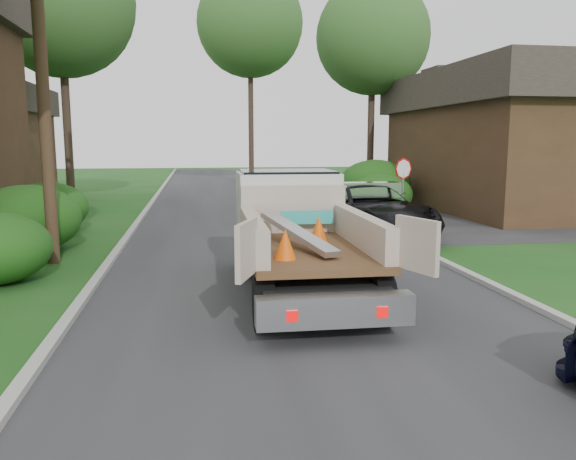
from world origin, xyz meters
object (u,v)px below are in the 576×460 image
(flatbed_truck, at_px, (294,224))
(black_pickup, at_px, (367,210))
(utility_pole, at_px, (41,50))
(tree_right_far, at_px, (373,38))
(tree_center_far, at_px, (250,24))
(house_right, at_px, (528,139))
(tree_left_far, at_px, (60,2))
(stop_sign, at_px, (403,178))

(flatbed_truck, bearing_deg, black_pickup, 60.76)
(flatbed_truck, bearing_deg, utility_pole, 153.02)
(tree_right_far, height_order, tree_center_far, tree_center_far)
(house_right, relative_size, tree_left_far, 1.06)
(utility_pole, distance_m, black_pickup, 10.39)
(house_right, xyz_separation_m, tree_left_far, (-20.50, 3.00, 5.82))
(house_right, bearing_deg, flatbed_truck, -136.97)
(house_right, bearing_deg, tree_left_far, 171.67)
(stop_sign, distance_m, tree_center_far, 23.15)
(tree_left_far, bearing_deg, flatbed_truck, -63.10)
(stop_sign, xyz_separation_m, tree_center_far, (-3.20, 21.00, 9.20))
(stop_sign, distance_m, black_pickup, 2.27)
(tree_center_far, relative_size, black_pickup, 2.43)
(tree_center_far, height_order, black_pickup, tree_center_far)
(utility_pole, height_order, flatbed_truck, utility_pole)
(utility_pole, bearing_deg, black_pickup, 17.27)
(tree_center_far, bearing_deg, house_right, -55.49)
(stop_sign, bearing_deg, tree_right_far, 78.19)
(house_right, bearing_deg, black_pickup, -146.71)
(tree_left_far, bearing_deg, black_pickup, -39.87)
(house_right, bearing_deg, tree_right_far, 132.51)
(stop_sign, distance_m, tree_right_far, 13.08)
(house_right, bearing_deg, utility_pole, -153.99)
(house_right, height_order, black_pickup, house_right)
(utility_pole, bearing_deg, stop_sign, 20.62)
(flatbed_truck, height_order, black_pickup, flatbed_truck)
(house_right, xyz_separation_m, tree_right_far, (-5.50, 6.00, 5.32))
(black_pickup, bearing_deg, tree_left_far, 130.87)
(tree_right_far, relative_size, flatbed_truck, 1.82)
(house_right, height_order, flatbed_truck, house_right)
(stop_sign, xyz_separation_m, tree_left_far, (-12.70, 8.00, 7.20))
(stop_sign, height_order, black_pickup, stop_sign)
(tree_right_far, relative_size, black_pickup, 1.91)
(tree_right_far, distance_m, tree_center_far, 11.68)
(utility_pole, xyz_separation_m, tree_center_far, (7.48, 25.02, 5.81))
(stop_sign, height_order, house_right, house_right)
(tree_left_far, xyz_separation_m, flatbed_truck, (7.62, -15.02, -7.69))
(utility_pole, bearing_deg, tree_right_far, 49.16)
(tree_center_far, bearing_deg, black_pickup, -86.05)
(tree_center_far, distance_m, black_pickup, 24.47)
(house_right, bearing_deg, stop_sign, -147.34)
(stop_sign, xyz_separation_m, house_right, (7.80, 5.00, 1.38))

